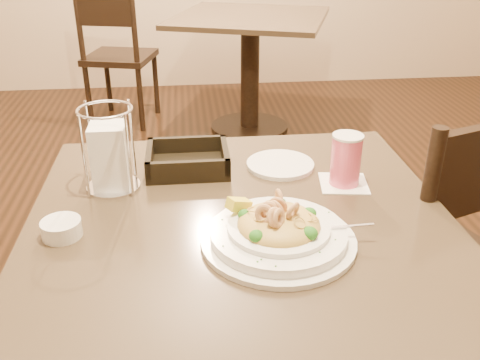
{
  "coord_description": "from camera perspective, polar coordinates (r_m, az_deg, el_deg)",
  "views": [
    {
      "loc": [
        -0.1,
        -0.97,
        1.34
      ],
      "look_at": [
        0.0,
        0.02,
        0.84
      ],
      "focal_mm": 40.0,
      "sensor_mm": 36.0,
      "label": 1
    }
  ],
  "objects": [
    {
      "name": "background_table",
      "position": [
        3.51,
        1.08,
        13.33
      ],
      "size": [
        1.15,
        1.15,
        0.76
      ],
      "rotation": [
        0.0,
        0.0,
        -0.34
      ],
      "color": "black",
      "rests_on": "ground"
    },
    {
      "name": "drink_glass",
      "position": [
        1.27,
        11.22,
        2.08
      ],
      "size": [
        0.13,
        0.13,
        0.13
      ],
      "rotation": [
        0.0,
        0.0,
        -0.14
      ],
      "color": "white",
      "rests_on": "main_table"
    },
    {
      "name": "napkin_caddy",
      "position": [
        1.25,
        -13.71,
        2.66
      ],
      "size": [
        0.12,
        0.12,
        0.2
      ],
      "rotation": [
        0.0,
        0.0,
        -0.19
      ],
      "color": "silver",
      "rests_on": "main_table"
    },
    {
      "name": "main_table",
      "position": [
        1.27,
        0.1,
        -13.35
      ],
      "size": [
        0.9,
        0.9,
        0.76
      ],
      "color": "black",
      "rests_on": "ground"
    },
    {
      "name": "butter_ramekin",
      "position": [
        1.12,
        -18.5,
        -4.94
      ],
      "size": [
        0.09,
        0.09,
        0.03
      ],
      "primitive_type": "cylinder",
      "rotation": [
        0.0,
        0.0,
        0.15
      ],
      "color": "white",
      "rests_on": "main_table"
    },
    {
      "name": "dining_chair_far",
      "position": [
        3.73,
        -13.01,
        13.17
      ],
      "size": [
        0.51,
        0.51,
        0.93
      ],
      "rotation": [
        0.0,
        0.0,
        2.89
      ],
      "color": "black",
      "rests_on": "ground"
    },
    {
      "name": "bread_basket",
      "position": [
        1.34,
        -5.58,
        1.96
      ],
      "size": [
        0.2,
        0.17,
        0.06
      ],
      "rotation": [
        0.0,
        0.0,
        -0.0
      ],
      "color": "black",
      "rests_on": "main_table"
    },
    {
      "name": "dining_chair_near",
      "position": [
        1.6,
        19.44,
        -6.68
      ],
      "size": [
        0.54,
        0.54,
        0.93
      ],
      "rotation": [
        0.0,
        0.0,
        3.49
      ],
      "color": "black",
      "rests_on": "ground"
    },
    {
      "name": "pasta_bowl",
      "position": [
        1.04,
        4.11,
        -5.39
      ],
      "size": [
        0.34,
        0.3,
        0.1
      ],
      "rotation": [
        0.0,
        0.0,
        -0.19
      ],
      "color": "white",
      "rests_on": "main_table"
    },
    {
      "name": "side_plate",
      "position": [
        1.36,
        4.31,
        1.65
      ],
      "size": [
        0.2,
        0.2,
        0.01
      ],
      "primitive_type": "cylinder",
      "rotation": [
        0.0,
        0.0,
        -0.17
      ],
      "color": "white",
      "rests_on": "main_table"
    }
  ]
}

